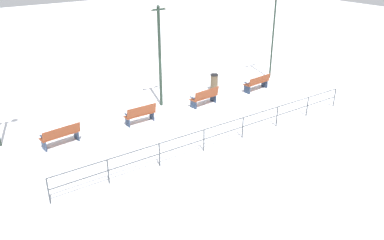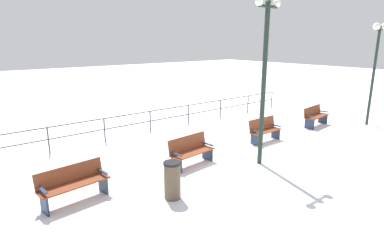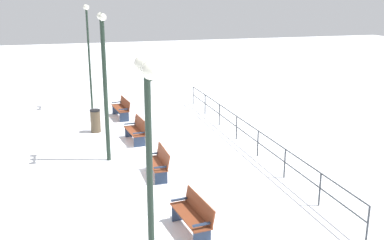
% 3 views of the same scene
% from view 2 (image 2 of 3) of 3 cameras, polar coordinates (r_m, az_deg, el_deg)
% --- Properties ---
extents(ground_plane, '(80.00, 80.00, 0.00)m').
position_cam_2_polar(ground_plane, '(11.41, 7.28, -5.76)').
color(ground_plane, white).
rests_on(ground_plane, ground).
extents(bench_nearest, '(0.70, 1.73, 0.89)m').
position_cam_2_polar(bench_nearest, '(8.39, -20.65, -10.64)').
color(bench_nearest, brown).
rests_on(bench_nearest, ground).
extents(bench_second, '(0.71, 1.62, 0.92)m').
position_cam_2_polar(bench_second, '(10.07, -0.20, -5.55)').
color(bench_second, brown).
rests_on(bench_second, ground).
extents(bench_third, '(0.50, 1.48, 0.92)m').
position_cam_2_polar(bench_third, '(12.67, 12.94, -1.71)').
color(bench_third, brown).
rests_on(bench_third, ground).
extents(bench_fourth, '(0.71, 1.67, 0.90)m').
position_cam_2_polar(bench_fourth, '(15.70, 21.38, 0.73)').
color(bench_fourth, brown).
rests_on(bench_fourth, ground).
extents(lamppost_middle, '(0.24, 1.03, 5.06)m').
position_cam_2_polar(lamppost_middle, '(9.86, 12.99, 9.45)').
color(lamppost_middle, '#1E2D23').
rests_on(lamppost_middle, ground).
extents(lamppost_far, '(0.31, 1.04, 4.62)m').
position_cam_2_polar(lamppost_far, '(16.62, 30.40, 10.65)').
color(lamppost_far, '#1E2D23').
rests_on(lamppost_far, ground).
extents(waterfront_railing, '(0.05, 14.46, 0.97)m').
position_cam_2_polar(waterfront_railing, '(14.08, -3.98, 0.99)').
color(waterfront_railing, '#383D42').
rests_on(waterfront_railing, ground).
extents(trash_bin, '(0.44, 0.44, 0.97)m').
position_cam_2_polar(trash_bin, '(8.03, -3.58, -10.78)').
color(trash_bin, brown).
rests_on(trash_bin, ground).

